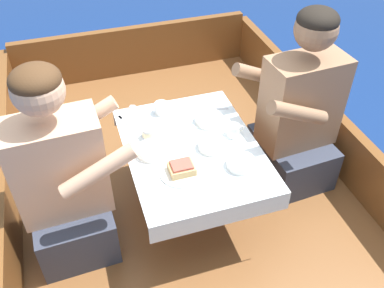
{
  "coord_description": "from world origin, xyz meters",
  "views": [
    {
      "loc": [
        -0.49,
        -1.56,
        2.1
      ],
      "look_at": [
        0.0,
        -0.05,
        0.74
      ],
      "focal_mm": 40.0,
      "sensor_mm": 36.0,
      "label": 1
    }
  ],
  "objects_px": {
    "person_port": "(64,182)",
    "person_starboard": "(298,117)",
    "coffee_cup_starboard": "(233,130)",
    "coffee_cup_port": "(162,108)",
    "tin_can": "(149,133)",
    "sandwich": "(182,168)"
  },
  "relations": [
    {
      "from": "coffee_cup_starboard",
      "to": "tin_can",
      "type": "distance_m",
      "value": 0.43
    },
    {
      "from": "person_port",
      "to": "person_starboard",
      "type": "height_order",
      "value": "person_starboard"
    },
    {
      "from": "sandwich",
      "to": "coffee_cup_starboard",
      "type": "bearing_deg",
      "value": 29.1
    },
    {
      "from": "tin_can",
      "to": "sandwich",
      "type": "bearing_deg",
      "value": -74.48
    },
    {
      "from": "coffee_cup_port",
      "to": "tin_can",
      "type": "height_order",
      "value": "coffee_cup_port"
    },
    {
      "from": "person_port",
      "to": "sandwich",
      "type": "distance_m",
      "value": 0.54
    },
    {
      "from": "tin_can",
      "to": "coffee_cup_port",
      "type": "bearing_deg",
      "value": 57.43
    },
    {
      "from": "coffee_cup_port",
      "to": "person_starboard",
      "type": "bearing_deg",
      "value": -19.98
    },
    {
      "from": "person_port",
      "to": "person_starboard",
      "type": "distance_m",
      "value": 1.25
    },
    {
      "from": "coffee_cup_port",
      "to": "person_port",
      "type": "bearing_deg",
      "value": -147.21
    },
    {
      "from": "coffee_cup_port",
      "to": "tin_can",
      "type": "bearing_deg",
      "value": -122.57
    },
    {
      "from": "person_starboard",
      "to": "coffee_cup_starboard",
      "type": "bearing_deg",
      "value": 2.9
    },
    {
      "from": "person_port",
      "to": "tin_can",
      "type": "bearing_deg",
      "value": 19.46
    },
    {
      "from": "coffee_cup_port",
      "to": "coffee_cup_starboard",
      "type": "height_order",
      "value": "same"
    },
    {
      "from": "person_port",
      "to": "coffee_cup_port",
      "type": "height_order",
      "value": "person_port"
    },
    {
      "from": "person_starboard",
      "to": "coffee_cup_port",
      "type": "height_order",
      "value": "person_starboard"
    },
    {
      "from": "person_starboard",
      "to": "coffee_cup_port",
      "type": "relative_size",
      "value": 10.17
    },
    {
      "from": "sandwich",
      "to": "coffee_cup_port",
      "type": "xyz_separation_m",
      "value": [
        0.03,
        0.48,
        0.0
      ]
    },
    {
      "from": "sandwich",
      "to": "coffee_cup_starboard",
      "type": "distance_m",
      "value": 0.37
    },
    {
      "from": "coffee_cup_starboard",
      "to": "tin_can",
      "type": "bearing_deg",
      "value": 164.01
    },
    {
      "from": "sandwich",
      "to": "tin_can",
      "type": "xyz_separation_m",
      "value": [
        -0.08,
        0.3,
        -0.0
      ]
    },
    {
      "from": "coffee_cup_starboard",
      "to": "coffee_cup_port",
      "type": "bearing_deg",
      "value": 134.77
    }
  ]
}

